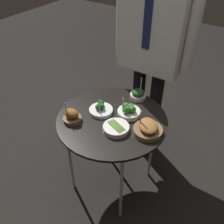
{
  "coord_description": "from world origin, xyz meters",
  "views": [
    {
      "loc": [
        0.68,
        -1.01,
        1.68
      ],
      "look_at": [
        0.0,
        0.0,
        0.7
      ],
      "focal_mm": 40.0,
      "sensor_mm": 36.0,
      "label": 1
    }
  ],
  "objects_px": {
    "bowl_roast_front_center": "(148,129)",
    "waiter_figure": "(153,38)",
    "bowl_broccoli_far_rim": "(129,111)",
    "bowl_asparagus_back_right": "(116,128)",
    "serving_cart": "(112,123)",
    "bowl_roast_mid_left": "(72,116)",
    "bowl_broccoli_mid_right": "(101,109)",
    "bowl_spinach_center": "(138,94)"
  },
  "relations": [
    {
      "from": "bowl_roast_front_center",
      "to": "waiter_figure",
      "type": "height_order",
      "value": "waiter_figure"
    },
    {
      "from": "bowl_broccoli_far_rim",
      "to": "bowl_asparagus_back_right",
      "type": "relative_size",
      "value": 0.94
    },
    {
      "from": "serving_cart",
      "to": "bowl_roast_mid_left",
      "type": "relative_size",
      "value": 5.14
    },
    {
      "from": "bowl_roast_front_center",
      "to": "waiter_figure",
      "type": "xyz_separation_m",
      "value": [
        -0.25,
        0.49,
        0.33
      ]
    },
    {
      "from": "bowl_broccoli_mid_right",
      "to": "bowl_roast_mid_left",
      "type": "relative_size",
      "value": 1.13
    },
    {
      "from": "bowl_broccoli_far_rim",
      "to": "bowl_roast_mid_left",
      "type": "bearing_deg",
      "value": -136.44
    },
    {
      "from": "bowl_broccoli_far_rim",
      "to": "serving_cart",
      "type": "bearing_deg",
      "value": -127.23
    },
    {
      "from": "serving_cart",
      "to": "bowl_broccoli_far_rim",
      "type": "xyz_separation_m",
      "value": [
        0.07,
        0.09,
        0.07
      ]
    },
    {
      "from": "serving_cart",
      "to": "bowl_spinach_center",
      "type": "distance_m",
      "value": 0.3
    },
    {
      "from": "bowl_broccoli_mid_right",
      "to": "bowl_spinach_center",
      "type": "bearing_deg",
      "value": 65.07
    },
    {
      "from": "bowl_broccoli_mid_right",
      "to": "bowl_spinach_center",
      "type": "xyz_separation_m",
      "value": [
        0.13,
        0.27,
        0.01
      ]
    },
    {
      "from": "serving_cart",
      "to": "bowl_roast_mid_left",
      "type": "height_order",
      "value": "bowl_roast_mid_left"
    },
    {
      "from": "bowl_spinach_center",
      "to": "bowl_roast_mid_left",
      "type": "height_order",
      "value": "bowl_spinach_center"
    },
    {
      "from": "serving_cart",
      "to": "bowl_spinach_center",
      "type": "bearing_deg",
      "value": 84.4
    },
    {
      "from": "serving_cart",
      "to": "bowl_roast_front_center",
      "type": "relative_size",
      "value": 3.93
    },
    {
      "from": "bowl_broccoli_far_rim",
      "to": "bowl_roast_front_center",
      "type": "distance_m",
      "value": 0.2
    },
    {
      "from": "serving_cart",
      "to": "bowl_roast_mid_left",
      "type": "bearing_deg",
      "value": -140.61
    },
    {
      "from": "bowl_broccoli_far_rim",
      "to": "bowl_spinach_center",
      "type": "height_order",
      "value": "bowl_spinach_center"
    },
    {
      "from": "serving_cart",
      "to": "bowl_roast_mid_left",
      "type": "distance_m",
      "value": 0.26
    },
    {
      "from": "bowl_broccoli_far_rim",
      "to": "bowl_spinach_center",
      "type": "relative_size",
      "value": 0.83
    },
    {
      "from": "bowl_broccoli_mid_right",
      "to": "bowl_roast_front_center",
      "type": "xyz_separation_m",
      "value": [
        0.35,
        -0.01,
        0.01
      ]
    },
    {
      "from": "bowl_broccoli_far_rim",
      "to": "bowl_asparagus_back_right",
      "type": "bearing_deg",
      "value": -85.49
    },
    {
      "from": "serving_cart",
      "to": "bowl_roast_front_center",
      "type": "distance_m",
      "value": 0.26
    },
    {
      "from": "bowl_roast_mid_left",
      "to": "bowl_broccoli_mid_right",
      "type": "bearing_deg",
      "value": 61.26
    },
    {
      "from": "bowl_spinach_center",
      "to": "bowl_roast_mid_left",
      "type": "xyz_separation_m",
      "value": [
        -0.22,
        -0.45,
        0.01
      ]
    },
    {
      "from": "bowl_roast_front_center",
      "to": "bowl_roast_mid_left",
      "type": "relative_size",
      "value": 1.31
    },
    {
      "from": "bowl_broccoli_mid_right",
      "to": "bowl_roast_mid_left",
      "type": "distance_m",
      "value": 0.2
    },
    {
      "from": "bowl_broccoli_far_rim",
      "to": "waiter_figure",
      "type": "xyz_separation_m",
      "value": [
        -0.07,
        0.41,
        0.33
      ]
    },
    {
      "from": "serving_cart",
      "to": "bowl_asparagus_back_right",
      "type": "relative_size",
      "value": 4.46
    },
    {
      "from": "bowl_asparagus_back_right",
      "to": "waiter_figure",
      "type": "bearing_deg",
      "value": 98.02
    },
    {
      "from": "bowl_spinach_center",
      "to": "bowl_asparagus_back_right",
      "type": "distance_m",
      "value": 0.37
    },
    {
      "from": "bowl_broccoli_mid_right",
      "to": "bowl_asparagus_back_right",
      "type": "distance_m",
      "value": 0.2
    },
    {
      "from": "bowl_broccoli_mid_right",
      "to": "bowl_asparagus_back_right",
      "type": "height_order",
      "value": "bowl_broccoli_mid_right"
    },
    {
      "from": "bowl_roast_mid_left",
      "to": "waiter_figure",
      "type": "bearing_deg",
      "value": 73.62
    },
    {
      "from": "bowl_spinach_center",
      "to": "bowl_roast_front_center",
      "type": "xyz_separation_m",
      "value": [
        0.22,
        -0.28,
        0.0
      ]
    },
    {
      "from": "bowl_broccoli_mid_right",
      "to": "serving_cart",
      "type": "bearing_deg",
      "value": -8.77
    },
    {
      "from": "bowl_asparagus_back_right",
      "to": "bowl_roast_mid_left",
      "type": "distance_m",
      "value": 0.29
    },
    {
      "from": "serving_cart",
      "to": "bowl_asparagus_back_right",
      "type": "xyz_separation_m",
      "value": [
        0.08,
        -0.08,
        0.06
      ]
    },
    {
      "from": "bowl_broccoli_mid_right",
      "to": "bowl_roast_mid_left",
      "type": "bearing_deg",
      "value": -118.74
    },
    {
      "from": "bowl_asparagus_back_right",
      "to": "bowl_broccoli_far_rim",
      "type": "bearing_deg",
      "value": 94.51
    },
    {
      "from": "bowl_spinach_center",
      "to": "bowl_roast_mid_left",
      "type": "relative_size",
      "value": 1.3
    },
    {
      "from": "serving_cart",
      "to": "bowl_roast_front_center",
      "type": "xyz_separation_m",
      "value": [
        0.25,
        0.01,
        0.07
      ]
    }
  ]
}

